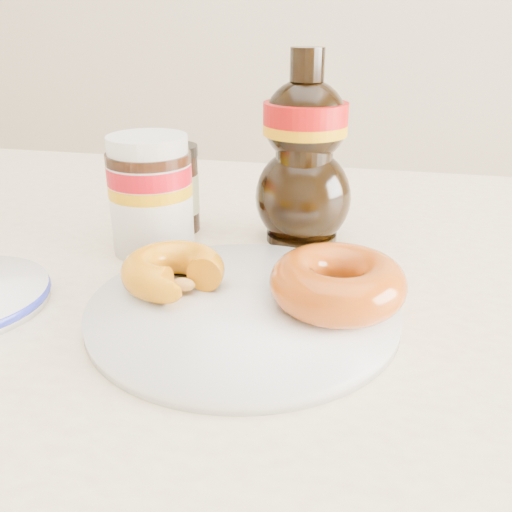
% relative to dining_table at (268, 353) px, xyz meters
% --- Properties ---
extents(dining_table, '(1.40, 0.90, 0.75)m').
position_rel_dining_table_xyz_m(dining_table, '(0.00, 0.00, 0.00)').
color(dining_table, '#FEF0C1').
rests_on(dining_table, ground).
extents(plate, '(0.26, 0.26, 0.01)m').
position_rel_dining_table_xyz_m(plate, '(-0.01, -0.07, 0.09)').
color(plate, white).
rests_on(plate, dining_table).
extents(donut_bitten, '(0.09, 0.09, 0.03)m').
position_rel_dining_table_xyz_m(donut_bitten, '(-0.07, -0.06, 0.11)').
color(donut_bitten, orange).
rests_on(donut_bitten, plate).
extents(donut_whole, '(0.13, 0.13, 0.04)m').
position_rel_dining_table_xyz_m(donut_whole, '(0.07, -0.06, 0.12)').
color(donut_whole, '#8D3709').
rests_on(donut_whole, plate).
extents(nutella_jar, '(0.09, 0.09, 0.12)m').
position_rel_dining_table_xyz_m(nutella_jar, '(-0.14, 0.05, 0.15)').
color(nutella_jar, white).
rests_on(nutella_jar, dining_table).
extents(syrup_bottle, '(0.13, 0.11, 0.21)m').
position_rel_dining_table_xyz_m(syrup_bottle, '(0.02, 0.11, 0.19)').
color(syrup_bottle, black).
rests_on(syrup_bottle, dining_table).
extents(dark_jar, '(0.06, 0.06, 0.10)m').
position_rel_dining_table_xyz_m(dark_jar, '(-0.14, 0.11, 0.13)').
color(dark_jar, black).
rests_on(dark_jar, dining_table).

